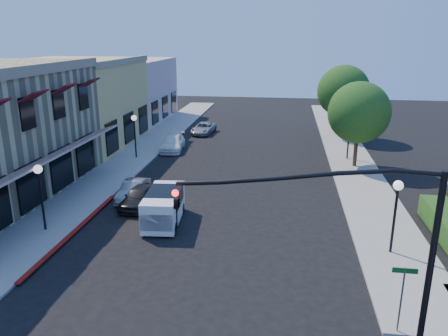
# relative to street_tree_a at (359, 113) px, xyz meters

# --- Properties ---
(sidewalk_left) EXTENTS (3.50, 50.00, 0.12)m
(sidewalk_left) POSITION_rel_street_tree_a_xyz_m (-17.55, 5.00, -4.13)
(sidewalk_left) COLOR gray
(sidewalk_left) RESTS_ON ground
(sidewalk_right) EXTENTS (3.50, 50.00, 0.12)m
(sidewalk_right) POSITION_rel_street_tree_a_xyz_m (-0.05, 5.00, -4.13)
(sidewalk_right) COLOR gray
(sidewalk_right) RESTS_ON ground
(curb_red_strip) EXTENTS (0.25, 10.00, 0.06)m
(curb_red_strip) POSITION_rel_street_tree_a_xyz_m (-15.70, -14.00, -4.19)
(curb_red_strip) COLOR maroon
(curb_red_strip) RESTS_ON ground
(yellow_stucco_building) EXTENTS (10.00, 12.00, 7.60)m
(yellow_stucco_building) POSITION_rel_street_tree_a_xyz_m (-24.30, 4.00, -0.39)
(yellow_stucco_building) COLOR #D9B361
(yellow_stucco_building) RESTS_ON ground
(pink_stucco_building) EXTENTS (10.00, 12.00, 7.00)m
(pink_stucco_building) POSITION_rel_street_tree_a_xyz_m (-24.30, 16.00, -0.69)
(pink_stucco_building) COLOR beige
(pink_stucco_building) RESTS_ON ground
(street_tree_a) EXTENTS (4.56, 4.56, 6.48)m
(street_tree_a) POSITION_rel_street_tree_a_xyz_m (0.00, 0.00, 0.00)
(street_tree_a) COLOR #3A2517
(street_tree_a) RESTS_ON ground
(street_tree_b) EXTENTS (4.94, 4.94, 7.02)m
(street_tree_b) POSITION_rel_street_tree_a_xyz_m (0.00, 10.00, 0.35)
(street_tree_b) COLOR #3A2517
(street_tree_b) RESTS_ON ground
(signal_mast_arm) EXTENTS (8.01, 0.39, 6.00)m
(signal_mast_arm) POSITION_rel_street_tree_a_xyz_m (-2.94, -20.50, -0.11)
(signal_mast_arm) COLOR black
(signal_mast_arm) RESTS_ON ground
(street_name_sign) EXTENTS (0.80, 0.06, 2.50)m
(street_name_sign) POSITION_rel_street_tree_a_xyz_m (-1.30, -19.80, -2.50)
(street_name_sign) COLOR #595B5E
(street_name_sign) RESTS_ON ground
(lamppost_left_near) EXTENTS (0.44, 0.44, 3.57)m
(lamppost_left_near) POSITION_rel_street_tree_a_xyz_m (-17.30, -14.00, -1.46)
(lamppost_left_near) COLOR black
(lamppost_left_near) RESTS_ON ground
(lamppost_left_far) EXTENTS (0.44, 0.44, 3.57)m
(lamppost_left_far) POSITION_rel_street_tree_a_xyz_m (-17.30, 0.00, -1.46)
(lamppost_left_far) COLOR black
(lamppost_left_far) RESTS_ON ground
(lamppost_right_near) EXTENTS (0.44, 0.44, 3.57)m
(lamppost_right_near) POSITION_rel_street_tree_a_xyz_m (-0.30, -14.00, -1.46)
(lamppost_right_near) COLOR black
(lamppost_right_near) RESTS_ON ground
(lamppost_right_far) EXTENTS (0.44, 0.44, 3.57)m
(lamppost_right_far) POSITION_rel_street_tree_a_xyz_m (-0.30, 2.00, -1.46)
(lamppost_right_far) COLOR black
(lamppost_right_far) RESTS_ON ground
(white_van) EXTENTS (2.01, 4.04, 1.73)m
(white_van) POSITION_rel_street_tree_a_xyz_m (-11.55, -12.11, -3.19)
(white_van) COLOR white
(white_van) RESTS_ON ground
(parked_car_a) EXTENTS (1.83, 3.76, 1.24)m
(parked_car_a) POSITION_rel_street_tree_a_xyz_m (-13.60, -10.00, -3.58)
(parked_car_a) COLOR black
(parked_car_a) RESTS_ON ground
(parked_car_b) EXTENTS (1.24, 3.51, 1.15)m
(parked_car_b) POSITION_rel_street_tree_a_xyz_m (-14.38, -8.89, -3.62)
(parked_car_b) COLOR gray
(parked_car_b) RESTS_ON ground
(parked_car_c) EXTENTS (2.19, 4.52, 1.27)m
(parked_car_c) POSITION_rel_street_tree_a_xyz_m (-15.00, 3.00, -3.56)
(parked_car_c) COLOR white
(parked_car_c) RESTS_ON ground
(parked_car_d) EXTENTS (2.25, 4.18, 1.12)m
(parked_car_d) POSITION_rel_street_tree_a_xyz_m (-13.60, 10.00, -3.64)
(parked_car_d) COLOR #A7A9AD
(parked_car_d) RESTS_ON ground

